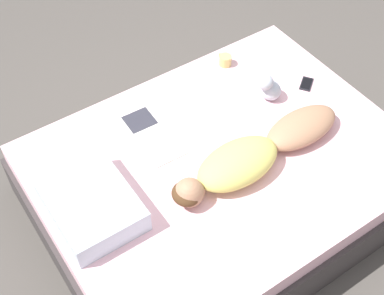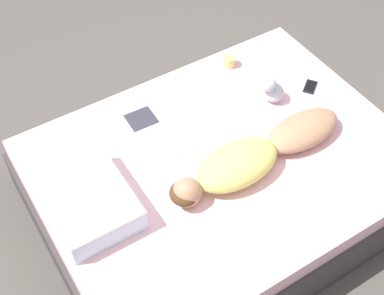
# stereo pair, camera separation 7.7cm
# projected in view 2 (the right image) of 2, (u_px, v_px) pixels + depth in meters

# --- Properties ---
(ground_plane) EXTENTS (12.00, 12.00, 0.00)m
(ground_plane) POSITION_uv_depth(u_px,v_px,m) (220.00, 200.00, 3.68)
(ground_plane) COLOR #4C4742
(bed) EXTENTS (1.77, 2.30, 0.47)m
(bed) POSITION_uv_depth(u_px,v_px,m) (221.00, 180.00, 3.50)
(bed) COLOR #383333
(bed) RESTS_ON ground_plane
(person) EXTENTS (0.34, 1.26, 0.18)m
(person) POSITION_uv_depth(u_px,v_px,m) (254.00, 156.00, 3.21)
(person) COLOR #A37556
(person) RESTS_ON bed
(open_magazine) EXTENTS (0.55, 0.28, 0.01)m
(open_magazine) POSITION_uv_depth(u_px,v_px,m) (150.00, 132.00, 3.45)
(open_magazine) COLOR silver
(open_magazine) RESTS_ON bed
(coffee_mug) EXTENTS (0.12, 0.09, 0.08)m
(coffee_mug) POSITION_uv_depth(u_px,v_px,m) (229.00, 61.00, 3.85)
(coffee_mug) COLOR tan
(coffee_mug) RESTS_ON bed
(cell_phone) EXTENTS (0.14, 0.16, 0.01)m
(cell_phone) POSITION_uv_depth(u_px,v_px,m) (310.00, 87.00, 3.73)
(cell_phone) COLOR black
(cell_phone) RESTS_ON bed
(plush_toy) EXTENTS (0.16, 0.18, 0.22)m
(plush_toy) POSITION_uv_depth(u_px,v_px,m) (272.00, 90.00, 3.57)
(plush_toy) COLOR #B2BCCC
(plush_toy) RESTS_ON bed
(pillow) EXTENTS (0.59, 0.44, 0.16)m
(pillow) POSITION_uv_depth(u_px,v_px,m) (89.00, 201.00, 3.01)
(pillow) COLOR silver
(pillow) RESTS_ON bed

